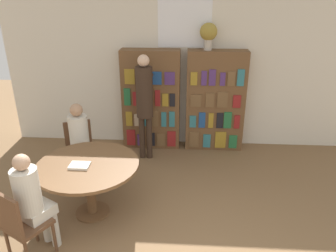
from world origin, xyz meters
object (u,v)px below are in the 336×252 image
Objects in this scene: seated_reader_left at (80,140)px; chair_near_camera at (20,223)px; bookshelf_left at (151,100)px; reading_table at (88,172)px; seated_reader_right at (32,198)px; flower_vase at (208,33)px; bookshelf_right at (215,101)px; librarian_standing at (145,98)px; chair_left_side at (80,148)px.

chair_near_camera is at bearing 60.06° from seated_reader_left.
reading_table is (-0.56, -2.08, -0.26)m from bookshelf_left.
seated_reader_right is (0.09, 0.16, 0.20)m from chair_near_camera.
bookshelf_left is at bearing -179.72° from flower_vase.
bookshelf_right is 1.44× the size of seated_reader_right.
flower_vase is at bearing 85.17° from chair_near_camera.
bookshelf_left is 1.44× the size of seated_reader_right.
seated_reader_left is at bearing 114.41° from reading_table.
librarian_standing is (0.51, 1.58, 0.46)m from reading_table.
bookshelf_right is 0.99× the size of librarian_standing.
bookshelf_left is at bearing 84.74° from librarian_standing.
chair_left_side is 0.72× the size of seated_reader_left.
chair_near_camera is 2.69m from librarian_standing.
bookshelf_right is 1.40× the size of reading_table.
bookshelf_right is 1.98× the size of chair_left_side.
flower_vase is at bearing -172.57° from chair_left_side.
bookshelf_left reaches higher than seated_reader_right.
bookshelf_right is 2.45m from chair_left_side.
bookshelf_left reaches higher than seated_reader_left.
librarian_standing is at bearing 71.97° from reading_table.
chair_near_camera is 1.59m from seated_reader_left.
bookshelf_right is 4.04× the size of flower_vase.
seated_reader_right reaches higher than reading_table.
bookshelf_right is 1.18m from flower_vase.
reading_table is 0.80m from seated_reader_right.
bookshelf_left is 1.00× the size of bookshelf_right.
bookshelf_right is at bearing -170.68° from seated_reader_left.
seated_reader_left is at bearing 117.03° from seated_reader_right.
bookshelf_right is at bearing 22.84° from librarian_standing.
bookshelf_right is (1.14, 0.00, 0.00)m from bookshelf_left.
flower_vase reaches higher than reading_table.
seated_reader_right is (-1.92, -2.78, -1.35)m from flower_vase.
flower_vase is 0.35× the size of reading_table.
bookshelf_left is 1.58m from chair_left_side.
flower_vase is 0.49× the size of chair_near_camera.
bookshelf_left is 0.99× the size of librarian_standing.
chair_near_camera is at bearing -90.00° from seated_reader_right.
bookshelf_right is 2.70m from reading_table.
librarian_standing is at bearing -167.29° from chair_left_side.
chair_left_side is 0.73× the size of seated_reader_right.
chair_near_camera is 0.72× the size of seated_reader_left.
librarian_standing is (-1.01, -0.51, -0.97)m from flower_vase.
flower_vase is 2.66m from seated_reader_left.
librarian_standing is at bearing -95.26° from bookshelf_left.
chair_left_side is (-0.40, 0.89, -0.12)m from reading_table.
seated_reader_right is at bearing -119.59° from reading_table.
reading_table is at bearing -108.03° from librarian_standing.
bookshelf_right is 3.67m from chair_near_camera.
bookshelf_left reaches higher than reading_table.
bookshelf_left is 3.13m from chair_near_camera.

